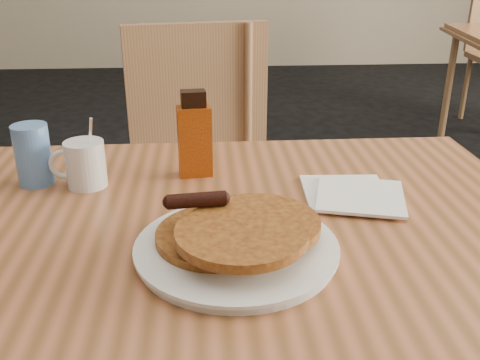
{
  "coord_description": "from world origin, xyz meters",
  "views": [
    {
      "loc": [
        -0.02,
        -0.88,
        1.19
      ],
      "look_at": [
        0.04,
        0.03,
        0.79
      ],
      "focal_mm": 40.0,
      "sensor_mm": 36.0,
      "label": 1
    }
  ],
  "objects_px": {
    "coffee_mug": "(84,163)",
    "blue_tumbler": "(33,155)",
    "syrup_bottle": "(195,137)",
    "chair_main_far": "(200,159)",
    "main_table": "(192,245)",
    "pancake_plate": "(237,240)"
  },
  "relations": [
    {
      "from": "main_table",
      "to": "pancake_plate",
      "type": "relative_size",
      "value": 4.21
    },
    {
      "from": "main_table",
      "to": "chair_main_far",
      "type": "height_order",
      "value": "chair_main_far"
    },
    {
      "from": "blue_tumbler",
      "to": "syrup_bottle",
      "type": "bearing_deg",
      "value": 4.59
    },
    {
      "from": "pancake_plate",
      "to": "syrup_bottle",
      "type": "xyz_separation_m",
      "value": [
        -0.07,
        0.33,
        0.06
      ]
    },
    {
      "from": "blue_tumbler",
      "to": "coffee_mug",
      "type": "bearing_deg",
      "value": -10.56
    },
    {
      "from": "chair_main_far",
      "to": "coffee_mug",
      "type": "height_order",
      "value": "chair_main_far"
    },
    {
      "from": "main_table",
      "to": "syrup_bottle",
      "type": "xyz_separation_m",
      "value": [
        0.01,
        0.23,
        0.12
      ]
    },
    {
      "from": "chair_main_far",
      "to": "syrup_bottle",
      "type": "distance_m",
      "value": 0.56
    },
    {
      "from": "main_table",
      "to": "syrup_bottle",
      "type": "bearing_deg",
      "value": 88.5
    },
    {
      "from": "pancake_plate",
      "to": "blue_tumbler",
      "type": "bearing_deg",
      "value": 142.26
    },
    {
      "from": "chair_main_far",
      "to": "pancake_plate",
      "type": "height_order",
      "value": "chair_main_far"
    },
    {
      "from": "chair_main_far",
      "to": "blue_tumbler",
      "type": "relative_size",
      "value": 8.01
    },
    {
      "from": "chair_main_far",
      "to": "blue_tumbler",
      "type": "bearing_deg",
      "value": -132.1
    },
    {
      "from": "chair_main_far",
      "to": "coffee_mug",
      "type": "relative_size",
      "value": 6.73
    },
    {
      "from": "pancake_plate",
      "to": "coffee_mug",
      "type": "distance_m",
      "value": 0.4
    },
    {
      "from": "coffee_mug",
      "to": "syrup_bottle",
      "type": "height_order",
      "value": "syrup_bottle"
    },
    {
      "from": "chair_main_far",
      "to": "coffee_mug",
      "type": "bearing_deg",
      "value": -122.61
    },
    {
      "from": "chair_main_far",
      "to": "main_table",
      "type": "bearing_deg",
      "value": -101.42
    },
    {
      "from": "syrup_bottle",
      "to": "blue_tumbler",
      "type": "height_order",
      "value": "syrup_bottle"
    },
    {
      "from": "coffee_mug",
      "to": "blue_tumbler",
      "type": "height_order",
      "value": "coffee_mug"
    },
    {
      "from": "main_table",
      "to": "coffee_mug",
      "type": "height_order",
      "value": "coffee_mug"
    },
    {
      "from": "main_table",
      "to": "chair_main_far",
      "type": "relative_size",
      "value": 1.36
    }
  ]
}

